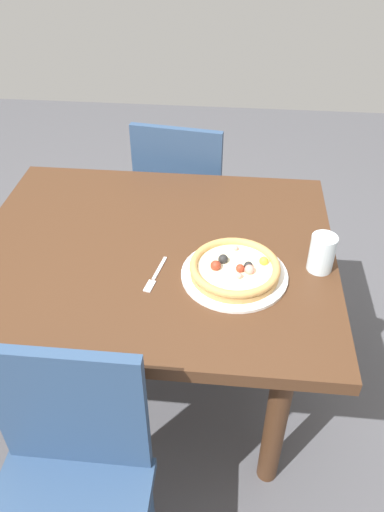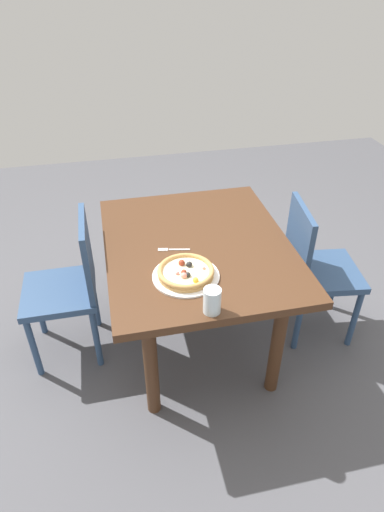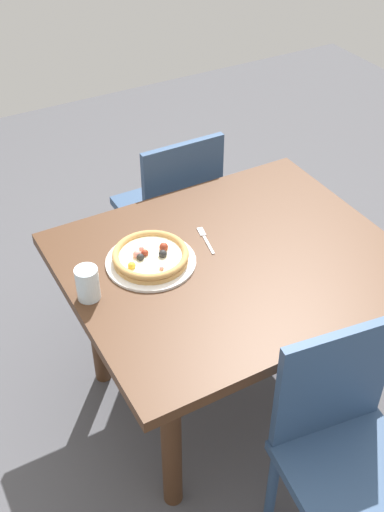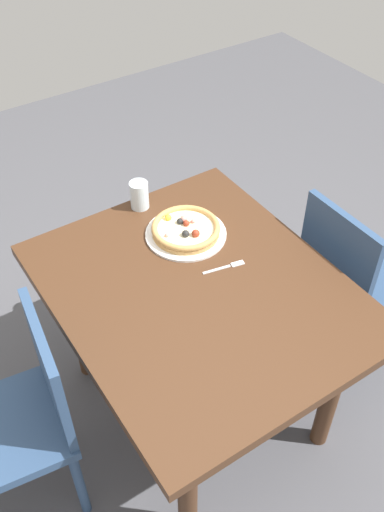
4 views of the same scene
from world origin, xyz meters
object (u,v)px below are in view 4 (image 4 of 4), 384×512
chair_near (24,416)px  drinking_glass (139,195)px  plate (186,234)px  pizza (186,229)px  dining_table (199,306)px  chair_far (350,278)px  fork (227,267)px

chair_near → drinking_glass: 0.96m
plate → pizza: 0.03m
chair_near → drinking_glass: (-0.50, 0.75, 0.31)m
dining_table → drinking_glass: drinking_glass is taller
pizza → drinking_glass: (-0.26, -0.06, 0.03)m
chair_far → pizza: size_ratio=3.27×
dining_table → drinking_glass: 0.55m
fork → pizza: bearing=108.6°
plate → fork: plate is taller
plate → fork: (0.24, 0.03, -0.00)m
fork → plate: bearing=108.6°
pizza → fork: size_ratio=1.64×
chair_far → drinking_glass: bearing=-134.5°
dining_table → drinking_glass: bearing=173.9°
dining_table → pizza: 0.32m
pizza → drinking_glass: 0.26m
chair_near → pizza: (-0.24, 0.82, 0.28)m
chair_near → plate: chair_near is taller
dining_table → chair_far: 0.72m
dining_table → plate: (-0.27, 0.12, 0.11)m
chair_far → fork: 0.62m
chair_far → fork: size_ratio=5.35×
plate → fork: bearing=7.1°
chair_far → fork: bearing=-104.3°
plate → drinking_glass: bearing=-166.5°
chair_near → fork: 0.88m
dining_table → fork: fork is taller
dining_table → pizza: size_ratio=4.32×
chair_far → plate: 0.74m
dining_table → pizza: (-0.27, 0.12, 0.13)m
chair_far → pizza: chair_far is taller
dining_table → chair_near: 0.71m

